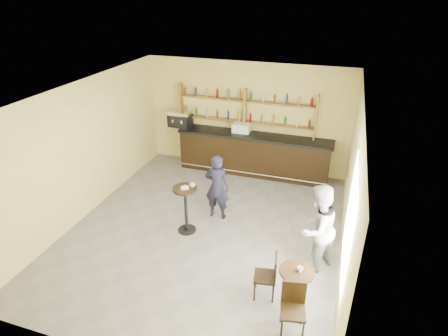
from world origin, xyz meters
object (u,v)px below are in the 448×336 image
(chair_west, at_px, (265,276))
(cafe_table, at_px, (295,288))
(pedestal_table, at_px, (186,210))
(patron_second, at_px, (317,228))
(chair_south, at_px, (293,311))
(espresso_machine, at_px, (180,119))
(pastry_case, at_px, (242,128))
(man_main, at_px, (217,187))
(bar_counter, at_px, (254,154))

(chair_west, bearing_deg, cafe_table, 75.75)
(pedestal_table, height_order, patron_second, patron_second)
(chair_south, height_order, patron_second, patron_second)
(espresso_machine, distance_m, cafe_table, 6.45)
(pastry_case, xyz_separation_m, pedestal_table, (-0.36, -3.30, -0.80))
(espresso_machine, height_order, pastry_case, espresso_machine)
(chair_west, bearing_deg, chair_south, 33.65)
(pedestal_table, bearing_deg, cafe_table, -28.36)
(chair_south, bearing_deg, chair_west, 121.84)
(espresso_machine, height_order, chair_south, espresso_machine)
(man_main, xyz_separation_m, patron_second, (2.40, -1.09, 0.10))
(man_main, height_order, chair_west, man_main)
(man_main, bearing_deg, pedestal_table, 58.22)
(espresso_machine, distance_m, chair_south, 6.92)
(cafe_table, bearing_deg, chair_south, -85.24)
(chair_west, relative_size, chair_south, 0.98)
(cafe_table, xyz_separation_m, chair_west, (-0.55, 0.05, 0.07))
(bar_counter, bearing_deg, pastry_case, 180.00)
(man_main, relative_size, chair_west, 1.83)
(chair_west, xyz_separation_m, chair_south, (0.60, -0.65, 0.01))
(bar_counter, bearing_deg, chair_west, -73.61)
(cafe_table, xyz_separation_m, chair_south, (0.05, -0.60, 0.07))
(espresso_machine, height_order, cafe_table, espresso_machine)
(bar_counter, distance_m, chair_south, 5.70)
(chair_west, height_order, patron_second, patron_second)
(chair_south, bearing_deg, pedestal_table, 132.24)
(bar_counter, relative_size, man_main, 2.73)
(patron_second, bearing_deg, pedestal_table, -60.11)
(espresso_machine, xyz_separation_m, chair_south, (4.28, -5.35, -0.99))
(bar_counter, xyz_separation_m, cafe_table, (1.93, -4.75, -0.22))
(bar_counter, height_order, patron_second, patron_second)
(bar_counter, xyz_separation_m, pedestal_table, (-0.74, -3.30, -0.04))
(chair_south, bearing_deg, pastry_case, 102.93)
(chair_south, bearing_deg, patron_second, 73.96)
(pedestal_table, relative_size, man_main, 0.69)
(espresso_machine, height_order, pedestal_table, espresso_machine)
(bar_counter, distance_m, chair_west, 4.90)
(espresso_machine, distance_m, pedestal_table, 3.76)
(pastry_case, relative_size, man_main, 0.31)
(espresso_machine, relative_size, pedestal_table, 0.59)
(espresso_machine, xyz_separation_m, cafe_table, (4.23, -4.75, -1.07))
(patron_second, bearing_deg, cafe_table, 25.84)
(pastry_case, distance_m, cafe_table, 5.37)
(espresso_machine, distance_m, chair_west, 6.05)
(pedestal_table, relative_size, patron_second, 0.61)
(bar_counter, xyz_separation_m, patron_second, (2.14, -3.63, 0.31))
(cafe_table, bearing_deg, bar_counter, 112.14)
(pastry_case, bearing_deg, cafe_table, -56.54)
(espresso_machine, bearing_deg, man_main, -44.95)
(pedestal_table, bearing_deg, patron_second, -6.36)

